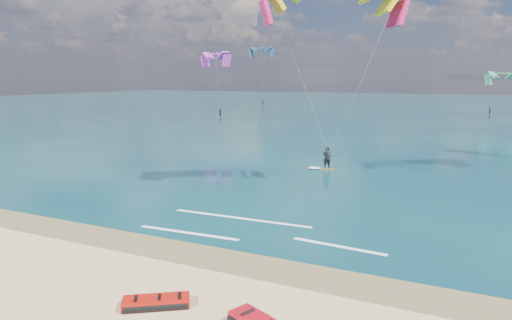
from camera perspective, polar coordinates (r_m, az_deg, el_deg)
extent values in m
plane|color=tan|center=(53.86, 14.71, 2.09)|extent=(320.00, 320.00, 0.00)
cube|color=brown|center=(19.58, -5.89, -11.87)|extent=(320.00, 2.40, 0.01)
cube|color=#0A2A3C|center=(117.12, 20.45, 6.06)|extent=(320.00, 200.00, 0.04)
cube|color=gold|center=(37.45, 8.80, -1.07)|extent=(1.37, 1.06, 0.06)
imported|color=black|center=(37.28, 8.84, 0.31)|extent=(0.78, 0.69, 1.79)
cylinder|color=black|center=(36.87, 9.17, 0.59)|extent=(0.49, 0.32, 0.04)
cube|color=white|center=(20.74, 10.30, -10.56)|extent=(4.28, 0.55, 0.01)
cube|color=white|center=(24.27, -1.93, -7.28)|extent=(7.80, 0.52, 0.01)
cube|color=white|center=(22.32, -8.45, -8.98)|extent=(5.30, 0.53, 0.01)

